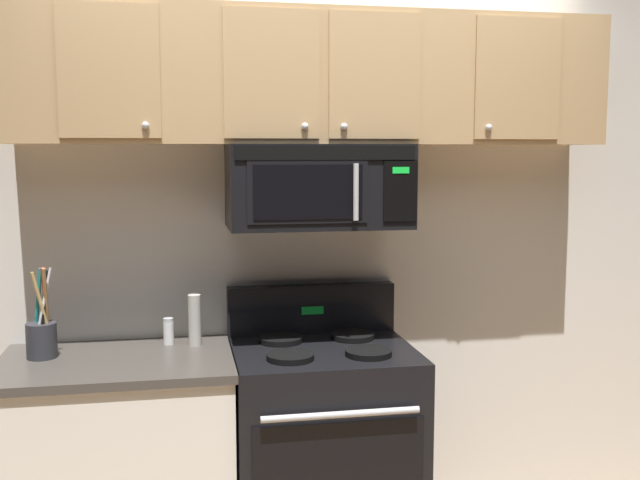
% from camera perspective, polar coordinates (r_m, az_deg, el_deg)
% --- Properties ---
extents(back_wall, '(5.20, 0.10, 2.70)m').
position_cam_1_polar(back_wall, '(3.46, -0.93, 0.58)').
color(back_wall, silver).
rests_on(back_wall, ground_plane).
extents(stove_range, '(0.76, 0.69, 1.12)m').
position_cam_1_polar(stove_range, '(3.32, 0.22, -15.42)').
color(stove_range, black).
rests_on(stove_range, ground_plane).
extents(over_range_microwave, '(0.76, 0.43, 0.35)m').
position_cam_1_polar(over_range_microwave, '(3.19, -0.17, 4.12)').
color(over_range_microwave, black).
extents(upper_cabinets, '(2.50, 0.36, 0.55)m').
position_cam_1_polar(upper_cabinets, '(3.23, -0.28, 12.13)').
color(upper_cabinets, tan).
extents(counter_segment, '(0.93, 0.65, 0.90)m').
position_cam_1_polar(counter_segment, '(3.29, -14.92, -16.19)').
color(counter_segment, white).
rests_on(counter_segment, ground_plane).
extents(utensil_crock_charcoal, '(0.12, 0.12, 0.37)m').
position_cam_1_polar(utensil_crock_charcoal, '(3.22, -20.32, -6.77)').
color(utensil_crock_charcoal, '#2D2D33').
rests_on(utensil_crock_charcoal, counter_segment).
extents(salt_shaker, '(0.04, 0.04, 0.11)m').
position_cam_1_polar(salt_shaker, '(3.30, -11.40, -6.80)').
color(salt_shaker, white).
rests_on(salt_shaker, counter_segment).
extents(pepper_mill, '(0.05, 0.05, 0.22)m').
position_cam_1_polar(pepper_mill, '(3.25, -9.47, -6.00)').
color(pepper_mill, '#B7B2A8').
rests_on(pepper_mill, counter_segment).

